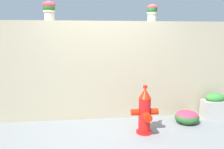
{
  "coord_description": "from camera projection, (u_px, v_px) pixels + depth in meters",
  "views": [
    {
      "loc": [
        -0.29,
        -3.17,
        1.65
      ],
      "look_at": [
        0.2,
        1.0,
        0.89
      ],
      "focal_mm": 34.97,
      "sensor_mm": 36.0,
      "label": 1
    }
  ],
  "objects": [
    {
      "name": "ground_plane",
      "position": [
        107.0,
        142.0,
        3.42
      ],
      "size": [
        24.0,
        24.0,
        0.0
      ],
      "primitive_type": "plane",
      "color": "gray"
    },
    {
      "name": "stone_wall",
      "position": [
        101.0,
        70.0,
        4.43
      ],
      "size": [
        6.78,
        0.41,
        1.92
      ],
      "primitive_type": "cube",
      "color": "tan",
      "rests_on": "ground"
    },
    {
      "name": "potted_plant_1",
      "position": [
        49.0,
        9.0,
        4.12
      ],
      "size": [
        0.24,
        0.24,
        0.37
      ],
      "color": "beige",
      "rests_on": "stone_wall"
    },
    {
      "name": "potted_plant_2",
      "position": [
        152.0,
        11.0,
        4.33
      ],
      "size": [
        0.21,
        0.21,
        0.34
      ],
      "color": "beige",
      "rests_on": "stone_wall"
    },
    {
      "name": "fire_hydrant",
      "position": [
        145.0,
        112.0,
        3.68
      ],
      "size": [
        0.46,
        0.38,
        0.83
      ],
      "color": "red",
      "rests_on": "ground"
    },
    {
      "name": "flower_bush_left",
      "position": [
        187.0,
        117.0,
        4.14
      ],
      "size": [
        0.46,
        0.41,
        0.25
      ],
      "color": "#2C5C2C",
      "rests_on": "ground"
    },
    {
      "name": "planter_box",
      "position": [
        214.0,
        106.0,
        4.4
      ],
      "size": [
        0.47,
        0.29,
        0.51
      ],
      "color": "#ABA79E",
      "rests_on": "ground"
    }
  ]
}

